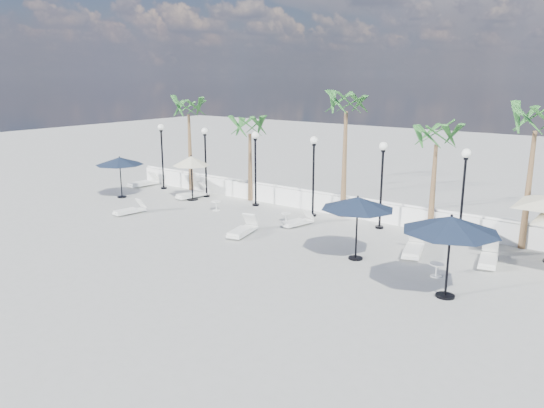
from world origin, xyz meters
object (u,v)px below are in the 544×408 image
Objects in this scene: parasol_navy_mid at (358,203)px; parasol_navy_right at (451,225)px; lounger_2 at (193,194)px; lounger_1 at (130,210)px; lounger_5 at (413,248)px; parasol_navy_left at (120,161)px; parasol_cream_small at (191,162)px; lounger_0 at (143,182)px; lounger_6 at (488,258)px; lounger_3 at (243,230)px; lounger_4 at (298,221)px.

parasol_navy_right is (3.84, -1.42, 0.19)m from parasol_navy_mid.
lounger_2 is 12.57m from parasol_navy_mid.
lounger_5 is at bearing 20.05° from lounger_1.
parasol_navy_left is 4.04m from parasol_cream_small.
lounger_0 is at bearing 158.08° from lounger_5.
lounger_6 is 0.77× the size of parasol_cream_small.
lounger_2 is 13.56m from lounger_5.
parasol_navy_mid reaches higher than lounger_0.
lounger_5 is 0.78× the size of parasol_navy_left.
lounger_0 is 12.01m from lounger_3.
lounger_6 is at bearing -2.50° from lounger_5.
lounger_4 is at bearing 154.51° from parasol_navy_right.
lounger_2 is 0.77× the size of parasol_navy_left.
lounger_2 is at bearing 157.55° from lounger_5.
lounger_3 is 2.80m from lounger_4.
lounger_3 is at bearing -176.18° from lounger_6.
parasol_navy_left is at bearing -151.40° from parasol_cream_small.
lounger_4 reaches higher than lounger_1.
lounger_2 is 0.98× the size of lounger_5.
lounger_5 is at bearing 2.90° from lounger_3.
parasol_cream_small is at bearing 139.04° from lounger_3.
parasol_navy_mid is at bearing -15.43° from parasol_cream_small.
lounger_2 reaches higher than lounger_4.
lounger_5 is (6.79, 1.93, 0.01)m from lounger_3.
parasol_navy_mid reaches higher than parasol_navy_left.
lounger_4 is at bearing 31.79° from lounger_1.
lounger_3 is at bearing -13.55° from lounger_0.
lounger_4 is at bearing 54.40° from lounger_3.
parasol_cream_small is (-15.48, 4.64, -0.20)m from parasol_navy_right.
lounger_0 is 1.07× the size of lounger_6.
lounger_4 is 0.59× the size of parasol_navy_right.
parasol_navy_left is at bearing 158.72° from lounger_3.
lounger_6 is at bearing 29.57° from parasol_navy_mid.
lounger_6 reaches higher than lounger_4.
lounger_0 is 1.02× the size of lounger_3.
lounger_1 is 4.30m from lounger_2.
lounger_1 is 13.69m from lounger_5.
parasol_navy_right reaches higher than lounger_5.
lounger_5 is at bearing -6.32° from parasol_cream_small.
lounger_0 reaches higher than lounger_4.
lounger_1 is 0.89× the size of lounger_6.
lounger_0 is 1.01× the size of lounger_2.
lounger_2 reaches higher than lounger_1.
lounger_2 is 1.16× the size of lounger_4.
lounger_4 is 11.20m from parasol_navy_left.
lounger_4 is 0.84× the size of lounger_5.
lounger_4 is at bearing -6.18° from parasol_cream_small.
parasol_navy_mid is (5.27, 0.17, 1.88)m from lounger_3.
lounger_2 is at bearing 133.45° from parasol_cream_small.
lounger_4 is 9.15m from parasol_navy_right.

